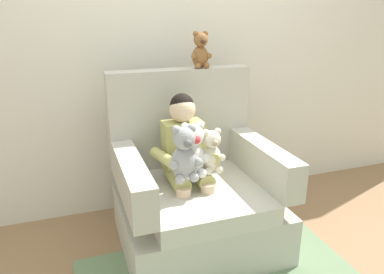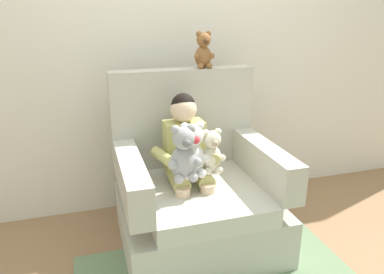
% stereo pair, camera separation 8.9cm
% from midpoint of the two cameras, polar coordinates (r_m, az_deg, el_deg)
% --- Properties ---
extents(ground_plane, '(8.00, 8.00, 0.00)m').
position_cam_midpoint_polar(ground_plane, '(2.65, 1.96, -16.27)').
color(ground_plane, '#936D4C').
extents(back_wall, '(6.00, 0.10, 2.60)m').
position_cam_midpoint_polar(back_wall, '(2.87, -2.52, 14.43)').
color(back_wall, silver).
rests_on(back_wall, ground).
extents(armchair, '(1.02, 0.91, 1.16)m').
position_cam_midpoint_polar(armchair, '(2.51, 1.64, -8.86)').
color(armchair, '#BCB7AD').
rests_on(armchair, ground).
extents(seated_child, '(0.45, 0.39, 0.82)m').
position_cam_midpoint_polar(seated_child, '(2.37, 0.23, -2.25)').
color(seated_child, tan).
rests_on(seated_child, armchair).
extents(plush_grey, '(0.21, 0.17, 0.35)m').
position_cam_midpoint_polar(plush_grey, '(2.16, -0.12, -2.77)').
color(plush_grey, '#9E9EA3').
rests_on(plush_grey, armchair).
extents(plush_cream, '(0.17, 0.14, 0.29)m').
position_cam_midpoint_polar(plush_cream, '(2.28, 4.22, -2.39)').
color(plush_cream, silver).
rests_on(plush_cream, armchair).
extents(plush_white, '(0.21, 0.17, 0.35)m').
position_cam_midpoint_polar(plush_white, '(2.22, 1.22, -2.21)').
color(plush_white, white).
rests_on(plush_white, armchair).
extents(plush_brown_on_backrest, '(0.15, 0.12, 0.25)m').
position_cam_midpoint_polar(plush_brown_on_backrest, '(2.58, 2.82, 13.29)').
color(plush_brown_on_backrest, brown).
rests_on(plush_brown_on_backrest, armchair).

